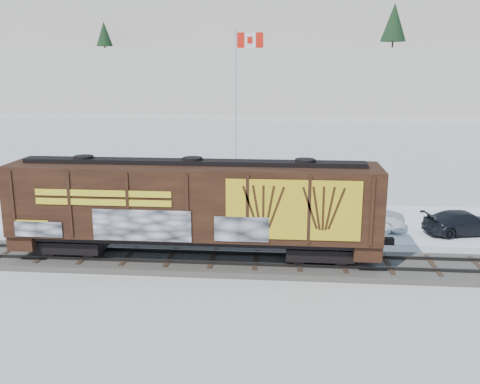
# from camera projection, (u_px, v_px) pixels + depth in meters

# --- Properties ---
(ground) EXTENTS (500.00, 500.00, 0.00)m
(ground) POSITION_uv_depth(u_px,v_px,m) (256.00, 266.00, 24.74)
(ground) COLOR white
(ground) RESTS_ON ground
(rail_track) EXTENTS (50.00, 3.40, 0.43)m
(rail_track) POSITION_uv_depth(u_px,v_px,m) (256.00, 263.00, 24.70)
(rail_track) COLOR #59544C
(rail_track) RESTS_ON ground
(parking_strip) EXTENTS (40.00, 8.00, 0.03)m
(parking_strip) POSITION_uv_depth(u_px,v_px,m) (263.00, 220.00, 32.00)
(parking_strip) COLOR white
(parking_strip) RESTS_ON ground
(hillside) EXTENTS (360.00, 110.00, 93.00)m
(hillside) POSITION_uv_depth(u_px,v_px,m) (284.00, 46.00, 156.86)
(hillside) COLOR white
(hillside) RESTS_ON ground
(hopper_railcar) EXTENTS (16.71, 3.06, 4.50)m
(hopper_railcar) POSITION_uv_depth(u_px,v_px,m) (193.00, 203.00, 24.30)
(hopper_railcar) COLOR black
(hopper_railcar) RESTS_ON rail_track
(flagpole) EXTENTS (2.30, 0.90, 11.36)m
(flagpole) POSITION_uv_depth(u_px,v_px,m) (237.00, 137.00, 37.15)
(flagpole) COLOR silver
(flagpole) RESTS_ON ground
(car_silver) EXTENTS (4.23, 2.53, 1.35)m
(car_silver) POSITION_uv_depth(u_px,v_px,m) (166.00, 203.00, 33.23)
(car_silver) COLOR #A8AAAF
(car_silver) RESTS_ON parking_strip
(car_white) EXTENTS (4.71, 2.61, 1.47)m
(car_white) POSITION_uv_depth(u_px,v_px,m) (363.00, 216.00, 30.10)
(car_white) COLOR silver
(car_white) RESTS_ON parking_strip
(car_dark) EXTENTS (4.75, 2.79, 1.29)m
(car_dark) POSITION_uv_depth(u_px,v_px,m) (464.00, 223.00, 29.13)
(car_dark) COLOR black
(car_dark) RESTS_ON parking_strip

